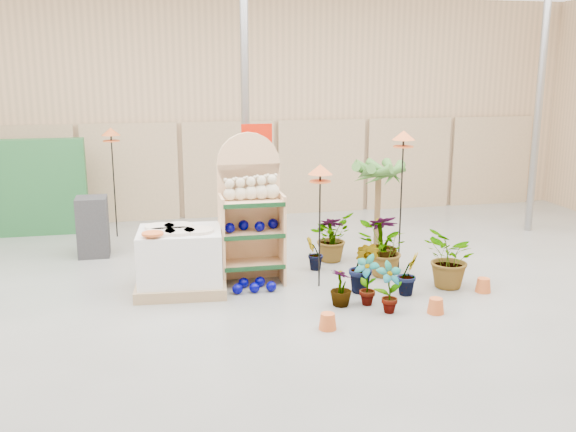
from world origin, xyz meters
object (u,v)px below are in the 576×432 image
display_shelf (250,214)px  pallet_stack (180,260)px  potted_plant_2 (383,250)px  bird_table_front (320,174)px

display_shelf → pallet_stack: 1.21m
pallet_stack → potted_plant_2: bearing=4.6°
bird_table_front → potted_plant_2: (1.05, 0.24, -1.24)m
display_shelf → potted_plant_2: 2.07m
display_shelf → bird_table_front: bearing=-27.8°
pallet_stack → bird_table_front: bearing=-2.3°
bird_table_front → pallet_stack: bearing=173.1°
bird_table_front → potted_plant_2: bird_table_front is taller
display_shelf → bird_table_front: display_shelf is taller
display_shelf → potted_plant_2: size_ratio=2.64×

